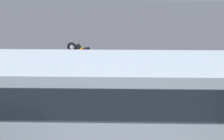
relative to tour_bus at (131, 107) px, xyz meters
name	(u,v)px	position (x,y,z in m)	size (l,w,h in m)	color
ground_plane	(104,85)	(1.38, -5.27, -1.64)	(80.00, 80.00, 0.00)	#38383D
tour_bus	(131,107)	(0.00, 0.00, 0.00)	(10.03, 2.94, 3.25)	#8C939E
spectator_far_left	(163,89)	(-1.39, -2.62, -0.56)	(0.58, 0.35, 1.81)	black
spectator_left	(137,88)	(-0.31, -2.85, -0.63)	(0.58, 0.38, 1.70)	#473823
spectator_centre	(117,89)	(0.60, -2.68, -0.64)	(0.58, 0.35, 1.70)	#473823
spectator_right	(90,86)	(1.82, -2.90, -0.64)	(0.58, 0.37, 1.69)	#473823
parked_motorcycle_silver	(216,111)	(-3.53, -1.97, -1.16)	(2.05, 0.58, 0.99)	black
stunt_motorcycle	(83,54)	(2.88, -7.37, -0.59)	(1.88, 0.70, 1.87)	black
traffic_cone	(119,65)	(0.69, -7.70, -1.34)	(0.34, 0.34, 0.63)	orange
bay_line_a	(153,86)	(-1.26, -5.29, -1.64)	(0.21, 3.65, 0.01)	white
bay_line_b	(103,85)	(1.48, -5.29, -1.64)	(0.23, 4.01, 0.01)	white
bay_line_c	(53,83)	(4.22, -5.29, -1.64)	(0.22, 3.97, 0.01)	white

